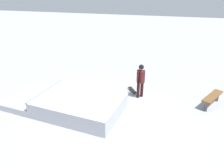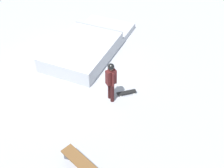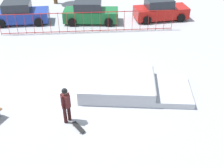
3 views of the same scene
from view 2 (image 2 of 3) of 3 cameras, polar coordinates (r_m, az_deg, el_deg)
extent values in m
plane|color=#A8AAB2|center=(12.96, -8.78, 2.14)|extent=(60.00, 60.00, 0.00)
cube|color=#B0B3BB|center=(13.62, -5.90, 6.35)|extent=(3.95, 3.11, 0.70)
cube|color=#B0B3BB|center=(15.76, -1.12, 10.78)|extent=(2.17, 2.84, 0.30)
cylinder|color=gray|center=(14.79, -2.63, 11.06)|extent=(0.47, 2.58, 0.08)
cylinder|color=black|center=(11.33, -0.45, -1.12)|extent=(0.15, 0.15, 0.82)
cylinder|color=black|center=(11.19, 0.06, -1.79)|extent=(0.15, 0.15, 0.82)
cube|color=#4C1919|center=(10.80, -0.20, 1.36)|extent=(0.42, 0.43, 0.60)
cylinder|color=#4C1919|center=(10.92, -0.62, 1.87)|extent=(0.09, 0.09, 0.60)
cylinder|color=#4C1919|center=(10.68, 0.23, 0.84)|extent=(0.09, 0.09, 0.60)
sphere|color=tan|center=(10.52, -0.21, 3.27)|extent=(0.22, 0.22, 0.22)
sphere|color=black|center=(10.50, -0.21, 3.40)|extent=(0.25, 0.25, 0.25)
cube|color=black|center=(11.72, 2.86, -1.64)|extent=(0.59, 0.79, 0.02)
cylinder|color=silver|center=(11.91, 3.95, -1.22)|extent=(0.05, 0.06, 0.06)
cylinder|color=silver|center=(11.76, 4.32, -1.93)|extent=(0.05, 0.06, 0.06)
cylinder|color=silver|center=(11.77, 1.38, -1.73)|extent=(0.05, 0.06, 0.06)
cylinder|color=silver|center=(11.61, 1.72, -2.46)|extent=(0.05, 0.06, 0.06)
cube|color=brown|center=(9.09, -5.84, -15.13)|extent=(1.14, 1.59, 0.06)
cube|color=#4C4C51|center=(9.60, -8.34, -13.60)|extent=(0.08, 0.36, 0.42)
camera|label=1|loc=(14.47, -47.54, 18.54)|focal=36.48mm
camera|label=3|loc=(11.66, 61.55, 23.89)|focal=45.41mm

